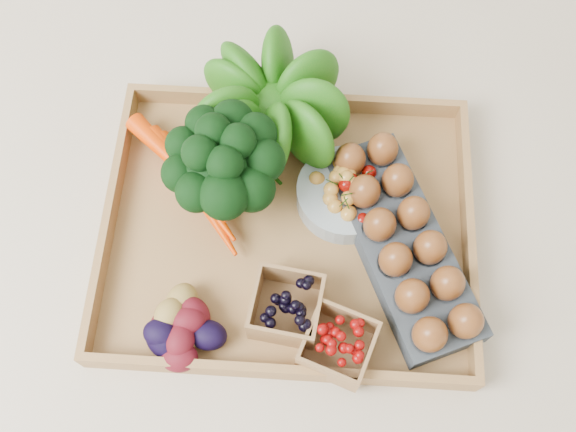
# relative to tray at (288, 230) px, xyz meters

# --- Properties ---
(ground) EXTENTS (4.00, 4.00, 0.00)m
(ground) POSITION_rel_tray_xyz_m (0.00, 0.00, -0.01)
(ground) COLOR beige
(ground) RESTS_ON ground
(tray) EXTENTS (0.55, 0.45, 0.01)m
(tray) POSITION_rel_tray_xyz_m (0.00, 0.00, 0.00)
(tray) COLOR #A27744
(tray) RESTS_ON ground
(carrots) EXTENTS (0.22, 0.15, 0.05)m
(carrots) POSITION_rel_tray_xyz_m (-0.16, 0.06, 0.03)
(carrots) COLOR #EB3A00
(carrots) RESTS_ON tray
(lettuce) EXTENTS (0.17, 0.17, 0.17)m
(lettuce) POSITION_rel_tray_xyz_m (-0.04, 0.17, 0.09)
(lettuce) COLOR #0E5A0E
(lettuce) RESTS_ON tray
(broccoli) EXTENTS (0.17, 0.17, 0.14)m
(broccoli) POSITION_rel_tray_xyz_m (-0.09, 0.04, 0.08)
(broccoli) COLOR black
(broccoli) RESTS_ON tray
(cherry_bowl) EXTENTS (0.15, 0.15, 0.04)m
(cherry_bowl) POSITION_rel_tray_xyz_m (0.08, 0.05, 0.03)
(cherry_bowl) COLOR #8C9EA5
(cherry_bowl) RESTS_ON tray
(egg_carton) EXTENTS (0.24, 0.36, 0.04)m
(egg_carton) POSITION_rel_tray_xyz_m (0.17, -0.03, 0.03)
(egg_carton) COLOR #373D46
(egg_carton) RESTS_ON tray
(potatoes) EXTENTS (0.13, 0.13, 0.07)m
(potatoes) POSITION_rel_tray_xyz_m (-0.15, -0.17, 0.04)
(potatoes) COLOR #470B13
(potatoes) RESTS_ON tray
(punnet_blackberry) EXTENTS (0.11, 0.11, 0.06)m
(punnet_blackberry) POSITION_rel_tray_xyz_m (0.01, -0.13, 0.04)
(punnet_blackberry) COLOR black
(punnet_blackberry) RESTS_ON tray
(punnet_raspberry) EXTENTS (0.11, 0.11, 0.06)m
(punnet_raspberry) POSITION_rel_tray_xyz_m (0.08, -0.18, 0.04)
(punnet_raspberry) COLOR #6D0504
(punnet_raspberry) RESTS_ON tray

